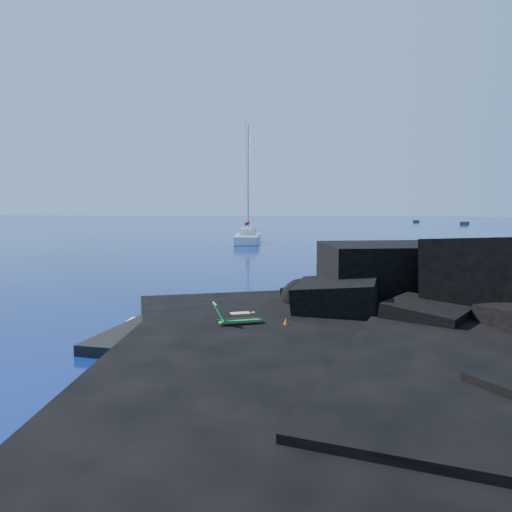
{
  "coord_description": "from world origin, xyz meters",
  "views": [
    {
      "loc": [
        7.59,
        -15.93,
        4.6
      ],
      "look_at": [
        3.95,
        9.37,
        2.0
      ],
      "focal_mm": 35.0,
      "sensor_mm": 36.0,
      "label": 1
    }
  ],
  "objects_px": {
    "distant_boat_a": "(416,222)",
    "distant_boat_b": "(465,224)",
    "sailboat": "(248,242)",
    "sunbather": "(240,316)",
    "deck_chair": "(240,315)",
    "marker_cone": "(286,325)"
  },
  "relations": [
    {
      "from": "distant_boat_a",
      "to": "distant_boat_b",
      "type": "bearing_deg",
      "value": -44.86
    },
    {
      "from": "sailboat",
      "to": "sunbather",
      "type": "xyz_separation_m",
      "value": [
        6.68,
        -43.49,
        0.53
      ]
    },
    {
      "from": "deck_chair",
      "to": "marker_cone",
      "type": "relative_size",
      "value": 3.19
    },
    {
      "from": "marker_cone",
      "to": "distant_boat_a",
      "type": "distance_m",
      "value": 128.7
    },
    {
      "from": "sunbather",
      "to": "distant_boat_b",
      "type": "relative_size",
      "value": 0.36
    },
    {
      "from": "distant_boat_a",
      "to": "marker_cone",
      "type": "bearing_deg",
      "value": -86.15
    },
    {
      "from": "sailboat",
      "to": "distant_boat_a",
      "type": "xyz_separation_m",
      "value": [
        34.01,
        81.11,
        0.0
      ]
    },
    {
      "from": "sunbather",
      "to": "marker_cone",
      "type": "bearing_deg",
      "value": -62.17
    },
    {
      "from": "marker_cone",
      "to": "distant_boat_b",
      "type": "relative_size",
      "value": 0.1
    },
    {
      "from": "deck_chair",
      "to": "sunbather",
      "type": "height_order",
      "value": "deck_chair"
    },
    {
      "from": "distant_boat_b",
      "to": "sunbather",
      "type": "bearing_deg",
      "value": -87.63
    },
    {
      "from": "sailboat",
      "to": "deck_chair",
      "type": "xyz_separation_m",
      "value": [
        6.95,
        -45.03,
        0.9
      ]
    },
    {
      "from": "distant_boat_b",
      "to": "deck_chair",
      "type": "bearing_deg",
      "value": -87.27
    },
    {
      "from": "sailboat",
      "to": "sunbather",
      "type": "bearing_deg",
      "value": -87.33
    },
    {
      "from": "marker_cone",
      "to": "sunbather",
      "type": "bearing_deg",
      "value": 139.78
    },
    {
      "from": "distant_boat_a",
      "to": "sailboat",
      "type": "bearing_deg",
      "value": -97.47
    },
    {
      "from": "sailboat",
      "to": "distant_boat_a",
      "type": "bearing_deg",
      "value": 61.19
    },
    {
      "from": "sunbather",
      "to": "distant_boat_b",
      "type": "height_order",
      "value": "sunbather"
    },
    {
      "from": "sailboat",
      "to": "marker_cone",
      "type": "xyz_separation_m",
      "value": [
        8.5,
        -45.03,
        0.6
      ]
    },
    {
      "from": "sailboat",
      "to": "distant_boat_b",
      "type": "relative_size",
      "value": 2.89
    },
    {
      "from": "distant_boat_a",
      "to": "deck_chair",
      "type": "bearing_deg",
      "value": -86.83
    },
    {
      "from": "sailboat",
      "to": "distant_boat_b",
      "type": "bearing_deg",
      "value": 50.93
    }
  ]
}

